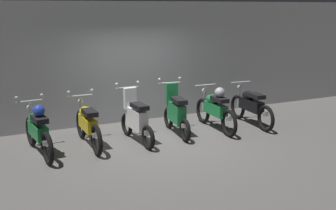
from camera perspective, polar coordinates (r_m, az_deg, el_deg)
name	(u,v)px	position (r m, az deg, el deg)	size (l,w,h in m)	color
ground_plane	(162,142)	(9.31, -0.76, -5.06)	(80.00, 80.00, 0.00)	#565451
back_wall	(129,62)	(10.87, -5.37, 5.88)	(16.00, 0.30, 3.08)	#9EA0A3
motorbike_slot_0	(38,130)	(8.77, -17.44, -3.24)	(0.59, 1.95, 1.15)	black
motorbike_slot_1	(88,124)	(9.06, -10.97, -2.57)	(0.59, 1.95, 1.15)	black
motorbike_slot_2	(136,119)	(9.20, -4.43, -1.90)	(0.59, 1.68, 1.29)	black
motorbike_slot_3	(176,112)	(9.73, 1.09, -1.02)	(0.59, 1.68, 1.29)	black
motorbike_slot_4	(215,109)	(10.17, 6.51, -0.49)	(0.56, 1.95, 1.08)	black
motorbike_slot_5	(251,106)	(10.74, 11.30, -0.11)	(0.56, 1.95, 1.03)	black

